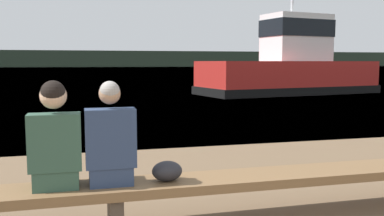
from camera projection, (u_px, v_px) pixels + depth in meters
The scene contains 7 objects.
water_surface at pixel (83, 68), 123.06m from camera, with size 240.00×240.00×0.00m, color teal.
far_shoreline at pixel (82, 59), 141.09m from camera, with size 600.00×12.00×5.25m, color #2D3D2D.
bench_main at pixel (115, 192), 3.93m from camera, with size 7.79×0.53×0.45m.
person_left at pixel (55, 141), 3.74m from camera, with size 0.45×0.38×0.96m.
person_right at pixel (110, 141), 3.87m from camera, with size 0.45×0.37×0.95m.
shopping_bag at pixel (167, 171), 4.02m from camera, with size 0.29×0.23×0.19m.
tugboat_red at pixel (290, 69), 21.37m from camera, with size 9.55×4.88×6.42m.
Camera 1 is at (-1.14, -1.17, 1.57)m, focal length 40.00 mm.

